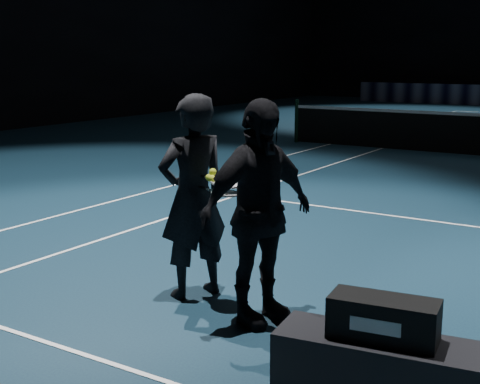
{
  "coord_description": "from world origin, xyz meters",
  "views": [
    {
      "loc": [
        1.53,
        -15.2,
        2.22
      ],
      "look_at": [
        -1.46,
        -10.5,
        1.07
      ],
      "focal_mm": 50.0,
      "sensor_mm": 36.0,
      "label": 1
    }
  ],
  "objects_px": {
    "player_b": "(258,213)",
    "tennis_balls": "(211,176)",
    "racket_bag": "(384,319)",
    "racket_lower": "(226,193)",
    "racket_upper": "(225,184)",
    "player_bench": "(381,368)",
    "player_a": "(193,197)"
  },
  "relations": [
    {
      "from": "player_bench",
      "to": "player_b",
      "type": "distance_m",
      "value": 1.69
    },
    {
      "from": "racket_bag",
      "to": "player_a",
      "type": "relative_size",
      "value": 0.37
    },
    {
      "from": "player_a",
      "to": "tennis_balls",
      "type": "xyz_separation_m",
      "value": [
        0.25,
        -0.06,
        0.23
      ]
    },
    {
      "from": "player_b",
      "to": "racket_upper",
      "type": "distance_m",
      "value": 0.48
    },
    {
      "from": "tennis_balls",
      "to": "racket_upper",
      "type": "bearing_deg",
      "value": -1.34
    },
    {
      "from": "player_b",
      "to": "racket_lower",
      "type": "xyz_separation_m",
      "value": [
        -0.39,
        0.1,
        0.1
      ]
    },
    {
      "from": "racket_bag",
      "to": "player_bench",
      "type": "bearing_deg",
      "value": 0.0
    },
    {
      "from": "player_bench",
      "to": "player_b",
      "type": "xyz_separation_m",
      "value": [
        -1.35,
        0.68,
        0.73
      ]
    },
    {
      "from": "player_b",
      "to": "tennis_balls",
      "type": "bearing_deg",
      "value": 95.27
    },
    {
      "from": "racket_upper",
      "to": "tennis_balls",
      "type": "height_order",
      "value": "tennis_balls"
    },
    {
      "from": "racket_upper",
      "to": "tennis_balls",
      "type": "relative_size",
      "value": 5.67
    },
    {
      "from": "racket_lower",
      "to": "racket_upper",
      "type": "relative_size",
      "value": 1.0
    },
    {
      "from": "racket_upper",
      "to": "tennis_balls",
      "type": "xyz_separation_m",
      "value": [
        -0.15,
        0.0,
        0.05
      ]
    },
    {
      "from": "player_bench",
      "to": "tennis_balls",
      "type": "bearing_deg",
      "value": 148.39
    },
    {
      "from": "racket_lower",
      "to": "racket_bag",
      "type": "bearing_deg",
      "value": -9.41
    },
    {
      "from": "racket_bag",
      "to": "player_b",
      "type": "height_order",
      "value": "player_b"
    },
    {
      "from": "player_a",
      "to": "racket_lower",
      "type": "distance_m",
      "value": 0.46
    },
    {
      "from": "player_b",
      "to": "player_bench",
      "type": "bearing_deg",
      "value": -96.13
    },
    {
      "from": "player_b",
      "to": "racket_lower",
      "type": "bearing_deg",
      "value": 95.75
    },
    {
      "from": "player_b",
      "to": "racket_bag",
      "type": "bearing_deg",
      "value": -96.13
    },
    {
      "from": "racket_bag",
      "to": "racket_upper",
      "type": "xyz_separation_m",
      "value": [
        -1.78,
        0.84,
        0.56
      ]
    },
    {
      "from": "player_bench",
      "to": "racket_lower",
      "type": "distance_m",
      "value": 2.09
    },
    {
      "from": "racket_upper",
      "to": "tennis_balls",
      "type": "distance_m",
      "value": 0.16
    },
    {
      "from": "racket_bag",
      "to": "tennis_balls",
      "type": "relative_size",
      "value": 5.76
    },
    {
      "from": "player_b",
      "to": "tennis_balls",
      "type": "relative_size",
      "value": 15.67
    },
    {
      "from": "racket_bag",
      "to": "player_a",
      "type": "distance_m",
      "value": 2.39
    },
    {
      "from": "racket_bag",
      "to": "player_a",
      "type": "bearing_deg",
      "value": 149.44
    },
    {
      "from": "racket_lower",
      "to": "racket_upper",
      "type": "xyz_separation_m",
      "value": [
        -0.04,
        0.05,
        0.07
      ]
    },
    {
      "from": "racket_lower",
      "to": "tennis_balls",
      "type": "xyz_separation_m",
      "value": [
        -0.19,
        0.06,
        0.12
      ]
    },
    {
      "from": "player_a",
      "to": "racket_lower",
      "type": "xyz_separation_m",
      "value": [
        0.43,
        -0.12,
        0.1
      ]
    },
    {
      "from": "player_b",
      "to": "racket_lower",
      "type": "relative_size",
      "value": 2.77
    },
    {
      "from": "racket_lower",
      "to": "player_bench",
      "type": "bearing_deg",
      "value": -9.41
    }
  ]
}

